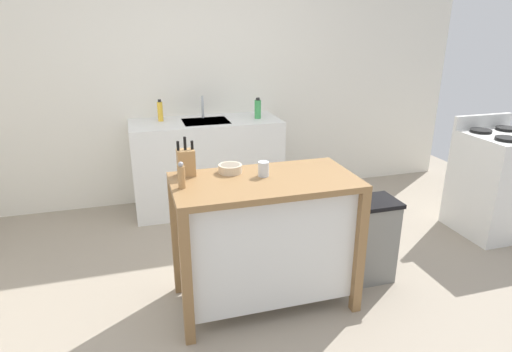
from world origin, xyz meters
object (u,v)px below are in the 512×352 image
(pepper_grinder, at_px, (181,176))
(trash_bin, at_px, (369,240))
(kitchen_island, at_px, (265,235))
(bottle_spray_cleaner, at_px, (258,109))
(sink_faucet, at_px, (203,107))
(stove, at_px, (496,183))
(knife_block, at_px, (186,162))
(bowl_ceramic_small, at_px, (230,168))
(drinking_cup, at_px, (263,169))
(bottle_dish_soap, at_px, (160,111))

(pepper_grinder, xyz_separation_m, trash_bin, (1.34, 0.06, -0.65))
(kitchen_island, xyz_separation_m, bottle_spray_cleaner, (0.45, 1.66, 0.50))
(kitchen_island, distance_m, pepper_grinder, 0.70)
(sink_faucet, relative_size, stove, 0.21)
(knife_block, relative_size, bottle_spray_cleaner, 1.24)
(bowl_ceramic_small, distance_m, stove, 2.53)
(bowl_ceramic_small, height_order, pepper_grinder, pepper_grinder)
(kitchen_island, distance_m, drinking_cup, 0.44)
(kitchen_island, height_order, sink_faucet, sink_faucet)
(bottle_spray_cleaner, relative_size, stove, 0.20)
(drinking_cup, height_order, sink_faucet, sink_faucet)
(knife_block, bearing_deg, sink_faucet, 76.80)
(bowl_ceramic_small, xyz_separation_m, bottle_dish_soap, (-0.32, 1.63, 0.08))
(kitchen_island, xyz_separation_m, trash_bin, (0.82, 0.05, -0.18))
(drinking_cup, xyz_separation_m, stove, (2.29, 0.37, -0.48))
(pepper_grinder, xyz_separation_m, sink_faucet, (0.44, 1.85, 0.05))
(bottle_dish_soap, bearing_deg, sink_faucet, 4.66)
(drinking_cup, relative_size, stove, 0.09)
(knife_block, distance_m, drinking_cup, 0.49)
(kitchen_island, distance_m, bottle_spray_cleaner, 1.79)
(knife_block, distance_m, bowl_ceramic_small, 0.29)
(drinking_cup, height_order, bottle_spray_cleaner, bottle_spray_cleaner)
(pepper_grinder, xyz_separation_m, bottle_spray_cleaner, (0.96, 1.67, 0.03))
(pepper_grinder, relative_size, stove, 0.16)
(bottle_dish_soap, height_order, bottle_spray_cleaner, bottle_dish_soap)
(drinking_cup, bearing_deg, pepper_grinder, -172.94)
(bowl_ceramic_small, distance_m, drinking_cup, 0.23)
(bottle_dish_soap, bearing_deg, stove, -26.29)
(bowl_ceramic_small, xyz_separation_m, stove, (2.48, 0.25, -0.46))
(knife_block, bearing_deg, pepper_grinder, -104.65)
(sink_faucet, distance_m, stove, 2.82)
(knife_block, xyz_separation_m, bottle_spray_cleaner, (0.91, 1.46, 0.02))
(trash_bin, relative_size, stove, 0.61)
(stove, bearing_deg, bottle_spray_cleaner, 146.34)
(bowl_ceramic_small, relative_size, drinking_cup, 1.63)
(kitchen_island, relative_size, drinking_cup, 12.29)
(bottle_dish_soap, bearing_deg, drinking_cup, -74.01)
(kitchen_island, bearing_deg, pepper_grinder, -178.82)
(kitchen_island, bearing_deg, knife_block, 156.27)
(sink_faucet, height_order, bottle_dish_soap, sink_faucet)
(stove, bearing_deg, sink_faucet, 149.22)
(bowl_ceramic_small, height_order, sink_faucet, sink_faucet)
(knife_block, bearing_deg, bottle_dish_soap, 91.24)
(bottle_dish_soap, xyz_separation_m, bottle_spray_cleaner, (0.94, -0.15, -0.00))
(bottle_dish_soap, distance_m, stove, 3.16)
(bowl_ceramic_small, bearing_deg, kitchen_island, -45.11)
(stove, bearing_deg, knife_block, -175.35)
(bowl_ceramic_small, height_order, bottle_spray_cleaner, bottle_spray_cleaner)
(bottle_dish_soap, bearing_deg, kitchen_island, -74.66)
(knife_block, relative_size, stove, 0.25)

